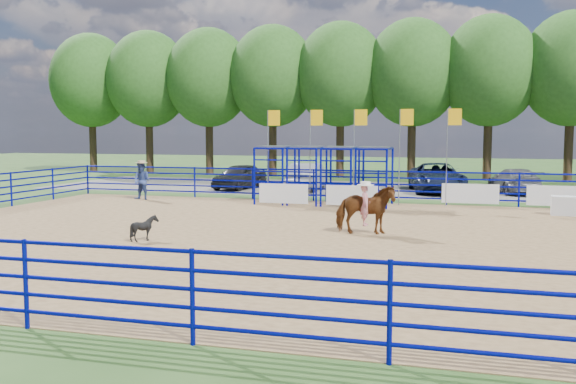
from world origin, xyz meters
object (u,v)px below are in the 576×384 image
object	(u,v)px
announcer_table	(570,206)
calf	(144,228)
spectator_cowboy	(142,180)
car_c	(437,178)
horse_and_rider	(365,207)
car_b	(308,176)
car_d	(514,181)
car_a	(239,176)

from	to	relation	value
announcer_table	calf	distance (m)	16.15
spectator_cowboy	car_c	size ratio (longest dim) A/B	0.33
horse_and_rider	car_c	xyz separation A→B (m)	(1.41, 14.89, -0.10)
horse_and_rider	car_c	bearing A→B (deg)	84.58
calf	car_b	bearing A→B (deg)	-8.65
car_b	car_d	bearing A→B (deg)	-176.48
spectator_cowboy	car_c	distance (m)	15.29
announcer_table	horse_and_rider	distance (m)	9.55
car_b	car_a	bearing A→B (deg)	1.77
car_c	calf	bearing A→B (deg)	-123.39
announcer_table	car_a	bearing A→B (deg)	155.73
calf	car_c	distance (m)	19.44
spectator_cowboy	horse_and_rider	bearing A→B (deg)	-31.28
spectator_cowboy	car_a	xyz separation A→B (m)	(2.38, 6.79, -0.22)
calf	spectator_cowboy	world-z (taller)	spectator_cowboy
car_a	car_b	xyz separation A→B (m)	(3.88, 0.32, 0.04)
announcer_table	car_a	xyz separation A→B (m)	(-16.27, 7.34, 0.32)
announcer_table	car_c	bearing A→B (deg)	123.38
announcer_table	spectator_cowboy	xyz separation A→B (m)	(-18.64, 0.54, 0.55)
car_c	car_a	bearing A→B (deg)	174.33
announcer_table	car_c	distance (m)	9.93
car_a	car_c	world-z (taller)	car_c
car_d	calf	bearing A→B (deg)	44.35
horse_and_rider	car_a	xyz separation A→B (m)	(-9.39, 13.94, -0.17)
calf	spectator_cowboy	xyz separation A→B (m)	(-5.69, 10.19, 0.53)
announcer_table	car_d	world-z (taller)	car_d
horse_and_rider	car_b	size ratio (longest dim) A/B	0.51
calf	car_b	size ratio (longest dim) A/B	0.17
announcer_table	horse_and_rider	size ratio (longest dim) A/B	0.60
announcer_table	car_a	distance (m)	17.85
spectator_cowboy	car_b	bearing A→B (deg)	48.67
horse_and_rider	calf	world-z (taller)	horse_and_rider
car_c	car_d	distance (m)	3.98
calf	car_b	distance (m)	17.32
spectator_cowboy	car_d	size ratio (longest dim) A/B	0.41
announcer_table	calf	xyz separation A→B (m)	(-12.96, -9.64, 0.02)
horse_and_rider	calf	size ratio (longest dim) A/B	3.00
car_d	spectator_cowboy	bearing A→B (deg)	12.02
horse_and_rider	spectator_cowboy	world-z (taller)	horse_and_rider
car_b	car_d	size ratio (longest dim) A/B	1.01
car_b	car_c	bearing A→B (deg)	-177.85
horse_and_rider	car_b	bearing A→B (deg)	111.13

